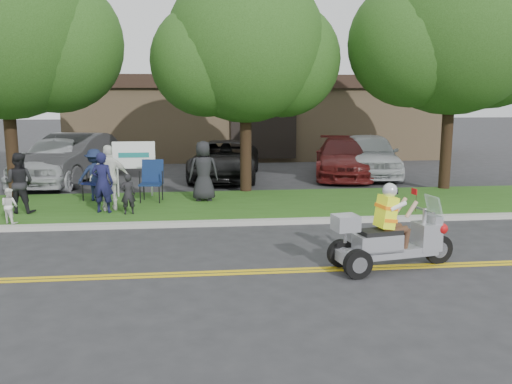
{
  "coord_description": "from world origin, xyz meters",
  "views": [
    {
      "loc": [
        -0.99,
        -9.74,
        3.15
      ],
      "look_at": [
        0.27,
        2.0,
        1.0
      ],
      "focal_mm": 38.0,
      "sensor_mm": 36.0,
      "label": 1
    }
  ],
  "objects": [
    {
      "name": "spectator_adult_mid",
      "position": [
        -5.59,
        4.58,
        0.89
      ],
      "size": [
        0.85,
        0.71,
        1.57
      ],
      "primitive_type": "imported",
      "rotation": [
        0.0,
        0.0,
        2.97
      ],
      "color": "black",
      "rests_on": "grass_verge"
    },
    {
      "name": "child_right",
      "position": [
        -5.48,
        3.4,
        0.53
      ],
      "size": [
        0.52,
        0.49,
        0.85
      ],
      "primitive_type": "imported",
      "rotation": [
        0.0,
        0.0,
        2.61
      ],
      "color": "white",
      "rests_on": "grass_verge"
    },
    {
      "name": "parked_car_far_right",
      "position": [
        5.54,
        10.39,
        0.83
      ],
      "size": [
        2.69,
        5.13,
        1.67
      ],
      "primitive_type": "imported",
      "rotation": [
        0.0,
        0.0,
        -0.15
      ],
      "color": "silver",
      "rests_on": "ground"
    },
    {
      "name": "tree_mid",
      "position": [
        0.55,
        7.23,
        4.43
      ],
      "size": [
        5.88,
        4.8,
        7.05
      ],
      "color": "#332114",
      "rests_on": "ground"
    },
    {
      "name": "tree_right",
      "position": [
        7.06,
        7.03,
        5.03
      ],
      "size": [
        6.86,
        5.6,
        8.07
      ],
      "color": "#332114",
      "rests_on": "ground"
    },
    {
      "name": "lawn_chair_b",
      "position": [
        -2.33,
        5.84,
        0.77
      ],
      "size": [
        0.69,
        0.71,
        1.18
      ],
      "rotation": [
        0.0,
        0.0,
        -0.12
      ],
      "color": "black",
      "rests_on": "grass_verge"
    },
    {
      "name": "spectator_chair_a",
      "position": [
        -3.96,
        6.07,
        0.85
      ],
      "size": [
        1.02,
        0.67,
        1.49
      ],
      "primitive_type": "imported",
      "rotation": [
        0.0,
        0.0,
        3.27
      ],
      "color": "#172040",
      "rests_on": "grass_verge"
    },
    {
      "name": "spectator_adult_right",
      "position": [
        -3.32,
        4.66,
        0.97
      ],
      "size": [
        1.08,
        0.64,
        1.73
      ],
      "primitive_type": "imported",
      "rotation": [
        0.0,
        0.0,
        3.37
      ],
      "color": "white",
      "rests_on": "grass_verge"
    },
    {
      "name": "centerline_far",
      "position": [
        0.0,
        -0.42,
        0.01
      ],
      "size": [
        60.0,
        0.1,
        0.01
      ],
      "primitive_type": "cube",
      "color": "gold",
      "rests_on": "ground"
    },
    {
      "name": "spectator_chair_b",
      "position": [
        -0.85,
        5.71,
        0.97
      ],
      "size": [
        0.86,
        0.58,
        1.73
      ],
      "primitive_type": "imported",
      "rotation": [
        0.0,
        0.0,
        3.17
      ],
      "color": "black",
      "rests_on": "grass_verge"
    },
    {
      "name": "tree_left",
      "position": [
        -6.44,
        7.03,
        4.85
      ],
      "size": [
        6.62,
        5.4,
        7.78
      ],
      "color": "#332114",
      "rests_on": "ground"
    },
    {
      "name": "parked_car_mid",
      "position": [
        -0.01,
        10.32,
        0.71
      ],
      "size": [
        3.05,
        5.42,
        1.43
      ],
      "primitive_type": "imported",
      "rotation": [
        0.0,
        0.0,
        -0.14
      ],
      "color": "black",
      "rests_on": "ground"
    },
    {
      "name": "grass_verge",
      "position": [
        0.0,
        5.2,
        0.06
      ],
      "size": [
        60.0,
        4.0,
        0.1
      ],
      "primitive_type": "cube",
      "color": "#274F15",
      "rests_on": "ground"
    },
    {
      "name": "curb",
      "position": [
        0.0,
        3.05,
        0.06
      ],
      "size": [
        60.0,
        0.25,
        0.12
      ],
      "primitive_type": "cube",
      "color": "#A8A89E",
      "rests_on": "ground"
    },
    {
      "name": "commercial_building",
      "position": [
        2.0,
        18.98,
        2.01
      ],
      "size": [
        18.0,
        8.2,
        4.0
      ],
      "color": "#9E7F5B",
      "rests_on": "ground"
    },
    {
      "name": "child_left",
      "position": [
        -2.8,
        4.11,
        0.63
      ],
      "size": [
        0.43,
        0.33,
        1.04
      ],
      "primitive_type": "imported",
      "rotation": [
        0.0,
        0.0,
        3.36
      ],
      "color": "black",
      "rests_on": "grass_verge"
    },
    {
      "name": "spectator_adult_left",
      "position": [
        -3.46,
        4.39,
        0.89
      ],
      "size": [
        0.64,
        0.49,
        1.57
      ],
      "primitive_type": "imported",
      "rotation": [
        0.0,
        0.0,
        2.94
      ],
      "color": "#141539",
      "rests_on": "grass_verge"
    },
    {
      "name": "parked_car_right",
      "position": [
        4.5,
        10.34,
        0.73
      ],
      "size": [
        3.09,
        5.35,
        1.46
      ],
      "primitive_type": "imported",
      "rotation": [
        0.0,
        0.0,
        -0.22
      ],
      "color": "#561414",
      "rests_on": "ground"
    },
    {
      "name": "ground",
      "position": [
        0.0,
        0.0,
        0.0
      ],
      "size": [
        120.0,
        120.0,
        0.0
      ],
      "primitive_type": "plane",
      "color": "#28282B",
      "rests_on": "ground"
    },
    {
      "name": "parked_car_far_left",
      "position": [
        -5.9,
        9.87,
        0.87
      ],
      "size": [
        2.73,
        5.32,
        1.73
      ],
      "primitive_type": "imported",
      "rotation": [
        0.0,
        0.0,
        -0.14
      ],
      "color": "#BABCC2",
      "rests_on": "ground"
    },
    {
      "name": "centerline_near",
      "position": [
        0.0,
        -0.58,
        0.01
      ],
      "size": [
        60.0,
        0.1,
        0.01
      ],
      "primitive_type": "cube",
      "color": "gold",
      "rests_on": "ground"
    },
    {
      "name": "lawn_chair_a",
      "position": [
        -3.87,
        6.16,
        0.77
      ],
      "size": [
        0.87,
        0.88,
        1.18
      ],
      "rotation": [
        0.0,
        0.0,
        -0.58
      ],
      "color": "black",
      "rests_on": "grass_verge"
    },
    {
      "name": "parked_car_left",
      "position": [
        -5.5,
        10.32,
        0.86
      ],
      "size": [
        3.06,
        5.52,
        1.72
      ],
      "primitive_type": "imported",
      "rotation": [
        0.0,
        0.0,
        -0.25
      ],
      "color": "#343336",
      "rests_on": "ground"
    },
    {
      "name": "trike_scooter",
      "position": [
        2.42,
        -0.56,
        0.55
      ],
      "size": [
        2.42,
        0.99,
        1.59
      ],
      "rotation": [
        0.0,
        0.0,
        0.19
      ],
      "color": "black",
      "rests_on": "ground"
    },
    {
      "name": "business_sign",
      "position": [
        -2.9,
        6.6,
        1.26
      ],
      "size": [
        1.25,
        0.06,
        1.75
      ],
      "color": "silver",
      "rests_on": "ground"
    }
  ]
}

